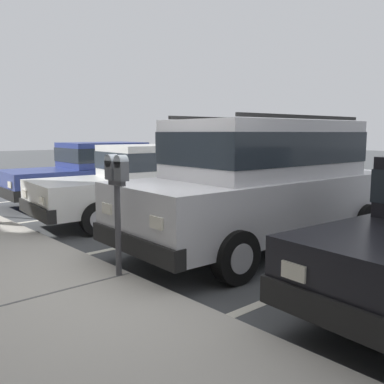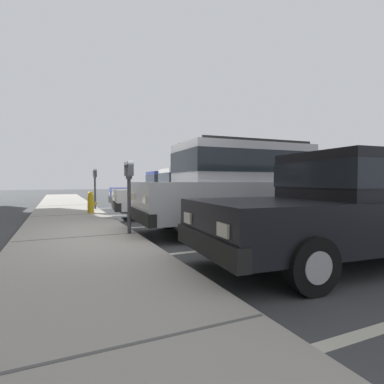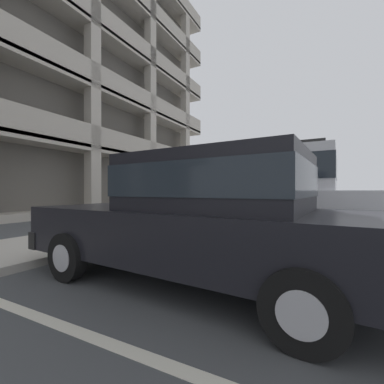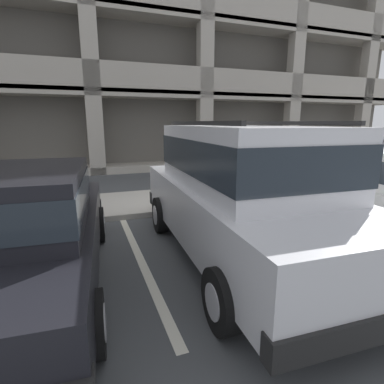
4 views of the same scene
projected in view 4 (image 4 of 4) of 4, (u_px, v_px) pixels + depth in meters
ground_plane at (191, 218)px, 6.64m from camera, size 80.00×80.00×0.10m
sidewalk at (174, 199)px, 7.81m from camera, size 40.00×2.20×0.12m
parking_stall_lines at (285, 228)px, 5.84m from camera, size 11.75×4.80×0.01m
silver_suv at (241, 188)px, 4.34m from camera, size 2.16×4.86×2.03m
red_sedan at (19, 229)px, 3.44m from camera, size 2.06×4.59×1.54m
parking_meter_near at (186, 161)px, 6.69m from camera, size 0.35×0.12×1.43m
parking_meter_far at (376, 151)px, 8.63m from camera, size 0.35×0.12×1.49m
parking_garage at (82, 10)px, 14.99m from camera, size 32.00×10.00×16.25m
fire_hydrant at (326, 178)px, 8.58m from camera, size 0.30×0.30×0.70m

